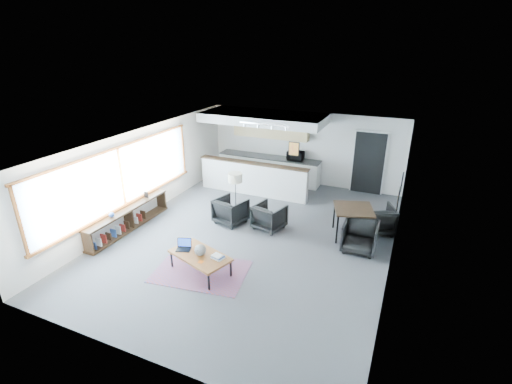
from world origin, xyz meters
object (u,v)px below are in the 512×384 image
at_px(ceramic_pot, 200,250).
at_px(floor_lamp, 235,179).
at_px(book_stack, 218,257).
at_px(dining_chair_far, 377,220).
at_px(dining_table, 353,211).
at_px(laptop, 184,246).
at_px(dining_chair_near, 360,237).
at_px(coffee_table, 200,256).
at_px(armchair_left, 231,210).
at_px(armchair_right, 269,216).
at_px(microwave, 295,155).

bearing_deg(ceramic_pot, floor_lamp, 100.47).
relative_size(book_stack, dining_chair_far, 0.43).
bearing_deg(dining_table, laptop, -137.95).
bearing_deg(dining_chair_near, coffee_table, -143.68).
distance_m(armchair_left, armchair_right, 1.15).
xyz_separation_m(coffee_table, ceramic_pot, (0.03, -0.02, 0.16)).
xyz_separation_m(armchair_right, dining_chair_far, (2.76, 1.02, -0.04)).
distance_m(coffee_table, laptop, 0.49).
bearing_deg(ceramic_pot, armchair_right, 76.62).
height_order(book_stack, microwave, microwave).
distance_m(ceramic_pot, dining_chair_near, 3.94).
height_order(dining_chair_near, dining_chair_far, dining_chair_near).
height_order(laptop, dining_chair_far, dining_chair_far).
height_order(ceramic_pot, floor_lamp, floor_lamp).
bearing_deg(dining_chair_far, book_stack, 26.73).
bearing_deg(microwave, laptop, -97.54).
bearing_deg(dining_chair_far, floor_lamp, -11.67).
bearing_deg(ceramic_pot, laptop, 168.78).
xyz_separation_m(book_stack, dining_table, (2.38, 3.02, 0.26)).
bearing_deg(dining_chair_near, book_stack, -139.74).
bearing_deg(book_stack, coffee_table, -176.41).
distance_m(armchair_right, dining_table, 2.26).
distance_m(book_stack, armchair_right, 2.56).
relative_size(ceramic_pot, dining_chair_near, 0.36).
xyz_separation_m(coffee_table, microwave, (0.22, 6.13, 0.70)).
xyz_separation_m(dining_chair_far, microwave, (-3.19, 2.53, 0.76)).
bearing_deg(dining_table, dining_chair_near, -64.95).
bearing_deg(armchair_left, dining_chair_near, -166.79).
bearing_deg(armchair_left, dining_table, -155.66).
distance_m(coffee_table, dining_chair_near, 3.94).
bearing_deg(armchair_left, armchair_right, -160.14).
xyz_separation_m(armchair_left, dining_chair_far, (3.91, 1.13, -0.05)).
relative_size(laptop, microwave, 0.69).
height_order(ceramic_pot, armchair_left, armchair_left).
distance_m(ceramic_pot, floor_lamp, 2.91).
bearing_deg(armchair_left, microwave, -86.70).
bearing_deg(microwave, book_stack, -88.93).
height_order(floor_lamp, dining_chair_near, floor_lamp).
bearing_deg(dining_chair_near, ceramic_pot, -143.23).
relative_size(armchair_left, microwave, 1.44).
bearing_deg(floor_lamp, coffee_table, -80.01).
bearing_deg(armchair_left, floor_lamp, -77.66).
height_order(coffee_table, dining_chair_near, dining_chair_near).
distance_m(armchair_left, floor_lamp, 0.88).
distance_m(ceramic_pot, dining_chair_far, 4.95).
bearing_deg(microwave, dining_chair_near, -53.06).
bearing_deg(laptop, floor_lamp, 71.05).
bearing_deg(laptop, microwave, 64.18).
xyz_separation_m(laptop, dining_table, (3.29, 2.97, 0.23)).
xyz_separation_m(coffee_table, dining_table, (2.82, 3.05, 0.33)).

